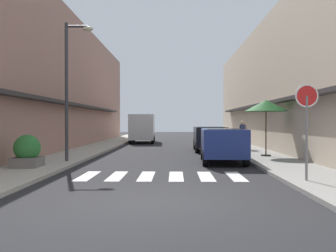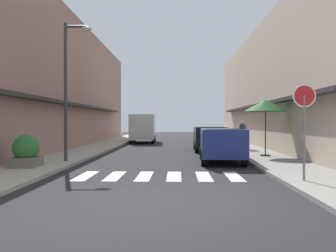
{
  "view_description": "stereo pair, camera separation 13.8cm",
  "coord_description": "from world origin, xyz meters",
  "px_view_note": "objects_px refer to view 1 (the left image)",
  "views": [
    {
      "loc": [
        0.45,
        -8.2,
        1.74
      ],
      "look_at": [
        -0.02,
        15.44,
        1.5
      ],
      "focal_mm": 40.32,
      "sensor_mm": 36.0,
      "label": 1
    },
    {
      "loc": [
        0.59,
        -8.19,
        1.74
      ],
      "look_at": [
        -0.02,
        15.44,
        1.5
      ],
      "focal_mm": 40.32,
      "sensor_mm": 36.0,
      "label": 2
    }
  ],
  "objects_px": {
    "cafe_umbrella": "(266,106)",
    "pedestrian_walking_near": "(244,135)",
    "planter_corner": "(27,152)",
    "parked_car_mid": "(209,136)",
    "parked_car_near": "(223,141)",
    "delivery_van": "(142,126)",
    "street_lamp": "(71,77)",
    "pedestrian_walking_far": "(242,135)",
    "round_street_sign": "(307,107)"
  },
  "relations": [
    {
      "from": "parked_car_mid",
      "to": "cafe_umbrella",
      "type": "bearing_deg",
      "value": -62.32
    },
    {
      "from": "pedestrian_walking_far",
      "to": "pedestrian_walking_near",
      "type": "bearing_deg",
      "value": -153.16
    },
    {
      "from": "parked_car_mid",
      "to": "round_street_sign",
      "type": "height_order",
      "value": "round_street_sign"
    },
    {
      "from": "delivery_van",
      "to": "street_lamp",
      "type": "height_order",
      "value": "street_lamp"
    },
    {
      "from": "delivery_van",
      "to": "pedestrian_walking_far",
      "type": "distance_m",
      "value": 11.67
    },
    {
      "from": "parked_car_mid",
      "to": "pedestrian_walking_far",
      "type": "xyz_separation_m",
      "value": [
        1.9,
        -0.36,
        0.09
      ]
    },
    {
      "from": "pedestrian_walking_near",
      "to": "parked_car_mid",
      "type": "bearing_deg",
      "value": 38.25
    },
    {
      "from": "round_street_sign",
      "to": "planter_corner",
      "type": "xyz_separation_m",
      "value": [
        -9.02,
        2.99,
        -1.5
      ]
    },
    {
      "from": "pedestrian_walking_near",
      "to": "street_lamp",
      "type": "bearing_deg",
      "value": 71.16
    },
    {
      "from": "planter_corner",
      "to": "pedestrian_walking_near",
      "type": "xyz_separation_m",
      "value": [
        9.54,
        9.29,
        0.28
      ]
    },
    {
      "from": "parked_car_mid",
      "to": "planter_corner",
      "type": "bearing_deg",
      "value": -129.41
    },
    {
      "from": "pedestrian_walking_near",
      "to": "pedestrian_walking_far",
      "type": "relative_size",
      "value": 0.93
    },
    {
      "from": "delivery_van",
      "to": "round_street_sign",
      "type": "bearing_deg",
      "value": -73.13
    },
    {
      "from": "cafe_umbrella",
      "to": "parked_car_mid",
      "type": "bearing_deg",
      "value": 117.68
    },
    {
      "from": "parked_car_mid",
      "to": "pedestrian_walking_far",
      "type": "relative_size",
      "value": 2.56
    },
    {
      "from": "street_lamp",
      "to": "pedestrian_walking_near",
      "type": "bearing_deg",
      "value": 40.37
    },
    {
      "from": "delivery_van",
      "to": "cafe_umbrella",
      "type": "bearing_deg",
      "value": -62.34
    },
    {
      "from": "parked_car_near",
      "to": "delivery_van",
      "type": "bearing_deg",
      "value": 107.18
    },
    {
      "from": "parked_car_near",
      "to": "street_lamp",
      "type": "height_order",
      "value": "street_lamp"
    },
    {
      "from": "street_lamp",
      "to": "cafe_umbrella",
      "type": "relative_size",
      "value": 2.13
    },
    {
      "from": "planter_corner",
      "to": "parked_car_mid",
      "type": "bearing_deg",
      "value": 50.59
    },
    {
      "from": "cafe_umbrella",
      "to": "pedestrian_walking_far",
      "type": "distance_m",
      "value": 4.33
    },
    {
      "from": "pedestrian_walking_far",
      "to": "planter_corner",
      "type": "bearing_deg",
      "value": -0.31
    },
    {
      "from": "parked_car_mid",
      "to": "planter_corner",
      "type": "relative_size",
      "value": 3.71
    },
    {
      "from": "parked_car_near",
      "to": "pedestrian_walking_near",
      "type": "bearing_deg",
      "value": 72.23
    },
    {
      "from": "parked_car_near",
      "to": "pedestrian_walking_far",
      "type": "distance_m",
      "value": 6.31
    },
    {
      "from": "cafe_umbrella",
      "to": "delivery_van",
      "type": "bearing_deg",
      "value": 117.66
    },
    {
      "from": "parked_car_near",
      "to": "pedestrian_walking_near",
      "type": "height_order",
      "value": "pedestrian_walking_near"
    },
    {
      "from": "round_street_sign",
      "to": "pedestrian_walking_far",
      "type": "bearing_deg",
      "value": 88.59
    },
    {
      "from": "street_lamp",
      "to": "pedestrian_walking_far",
      "type": "distance_m",
      "value": 10.9
    },
    {
      "from": "cafe_umbrella",
      "to": "planter_corner",
      "type": "xyz_separation_m",
      "value": [
        -9.71,
        -4.61,
        -1.85
      ]
    },
    {
      "from": "cafe_umbrella",
      "to": "pedestrian_walking_near",
      "type": "distance_m",
      "value": 4.94
    },
    {
      "from": "cafe_umbrella",
      "to": "planter_corner",
      "type": "relative_size",
      "value": 2.3
    },
    {
      "from": "delivery_van",
      "to": "street_lamp",
      "type": "bearing_deg",
      "value": -95.55
    },
    {
      "from": "parked_car_mid",
      "to": "delivery_van",
      "type": "bearing_deg",
      "value": 117.65
    },
    {
      "from": "planter_corner",
      "to": "parked_car_near",
      "type": "bearing_deg",
      "value": 19.58
    },
    {
      "from": "pedestrian_walking_near",
      "to": "pedestrian_walking_far",
      "type": "height_order",
      "value": "pedestrian_walking_far"
    },
    {
      "from": "pedestrian_walking_near",
      "to": "cafe_umbrella",
      "type": "bearing_deg",
      "value": 122.93
    },
    {
      "from": "planter_corner",
      "to": "pedestrian_walking_far",
      "type": "xyz_separation_m",
      "value": [
        9.3,
        8.65,
        0.34
      ]
    },
    {
      "from": "parked_car_near",
      "to": "street_lamp",
      "type": "bearing_deg",
      "value": -174.79
    },
    {
      "from": "pedestrian_walking_far",
      "to": "parked_car_near",
      "type": "bearing_deg",
      "value": 29.25
    },
    {
      "from": "round_street_sign",
      "to": "pedestrian_walking_near",
      "type": "height_order",
      "value": "round_street_sign"
    },
    {
      "from": "parked_car_near",
      "to": "round_street_sign",
      "type": "xyz_separation_m",
      "value": [
        1.62,
        -5.63,
        1.25
      ]
    },
    {
      "from": "parked_car_mid",
      "to": "round_street_sign",
      "type": "relative_size",
      "value": 1.62
    },
    {
      "from": "parked_car_mid",
      "to": "round_street_sign",
      "type": "distance_m",
      "value": 12.18
    },
    {
      "from": "pedestrian_walking_near",
      "to": "round_street_sign",
      "type": "bearing_deg",
      "value": 118.37
    },
    {
      "from": "street_lamp",
      "to": "pedestrian_walking_near",
      "type": "distance_m",
      "value": 11.48
    },
    {
      "from": "cafe_umbrella",
      "to": "street_lamp",
      "type": "bearing_deg",
      "value": -163.6
    },
    {
      "from": "parked_car_mid",
      "to": "delivery_van",
      "type": "height_order",
      "value": "delivery_van"
    },
    {
      "from": "parked_car_near",
      "to": "pedestrian_walking_far",
      "type": "height_order",
      "value": "pedestrian_walking_far"
    }
  ]
}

